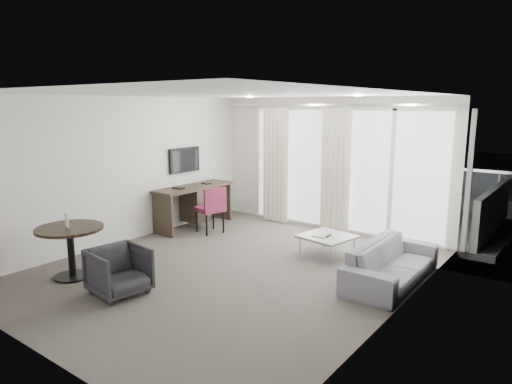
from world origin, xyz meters
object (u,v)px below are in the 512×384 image
Objects in this scene: desk_chair at (210,210)px; round_table at (71,252)px; sofa at (392,263)px; rattan_chair_a at (389,202)px; desk at (194,206)px; tub_armchair at (119,271)px; rattan_chair_b at (430,202)px; coffee_table at (327,245)px.

round_table is (0.01, -2.94, -0.08)m from desk_chair.
sofa is 3.66m from rattan_chair_a.
round_table is 4.56m from sofa.
desk is 4.33m from sofa.
desk is 3.43m from tub_armchair.
rattan_chair_b is (2.03, 6.59, 0.05)m from tub_armchair.
tub_armchair is at bearing -115.37° from coffee_table.
desk reaches higher than rattan_chair_a.
desk_chair is at bearing -103.85° from rattan_chair_a.
coffee_table is 1.35m from sofa.
rattan_chair_b is at bearing 44.37° from desk.
sofa is (3.75, -0.34, -0.18)m from desk_chair.
rattan_chair_a reaches higher than round_table.
desk_chair is at bearing -177.13° from coffee_table.
coffee_table is (1.43, 3.02, -0.14)m from tub_armchair.
desk_chair is at bearing 84.84° from sofa.
rattan_chair_a is at bearing 44.63° from desk.
tub_armchair is (1.04, 0.04, -0.06)m from round_table.
sofa is (1.26, -0.46, 0.11)m from coffee_table.
sofa is at bearing -6.25° from desk.
coffee_table is at bearing 51.02° from round_table.
tub_armchair is 0.90× the size of coffee_table.
round_table is 1.28× the size of rattan_chair_b.
tub_armchair is at bearing -89.15° from rattan_chair_b.
rattan_chair_a is (-0.07, 2.94, 0.22)m from coffee_table.
rattan_chair_b is at bearing 65.12° from round_table.
desk_chair is 3.09m from tub_armchair.
rattan_chair_b reaches higher than tub_armchair.
coffee_table is at bearing 69.86° from sofa.
desk_chair is 1.25× the size of rattan_chair_b.
coffee_table is 3.62m from rattan_chair_b.
rattan_chair_a is at bearing 91.40° from coffee_table.
tub_armchair is at bearing 2.12° from round_table.
sofa reaches higher than coffee_table.
desk_chair is 3.90m from rattan_chair_a.
sofa is (2.70, 2.56, -0.03)m from tub_armchair.
tub_armchair reaches higher than sofa.
desk is at bearing -117.65° from rattan_chair_b.
rattan_chair_b is at bearing -9.95° from tub_armchair.
sofa is at bearing 11.56° from desk_chair.
rattan_chair_a is at bearing 68.16° from round_table.
sofa is at bearing 34.77° from round_table.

